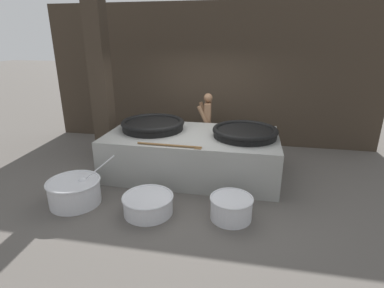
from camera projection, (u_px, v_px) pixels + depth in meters
ground_plane at (192, 173)px, 6.38m from camera, size 60.00×60.00×0.00m
back_wall at (208, 75)px, 7.87m from camera, size 8.70×0.24×3.58m
support_pillar at (101, 82)px, 6.63m from camera, size 0.38×0.38×3.58m
hearth_platform at (192, 154)px, 6.24m from camera, size 3.46×1.81×0.87m
giant_wok_near at (153, 125)px, 6.37m from camera, size 1.34×1.34×0.20m
giant_wok_far at (245, 132)px, 5.89m from camera, size 1.28×1.28×0.18m
stirring_paddle at (172, 145)px, 5.38m from camera, size 1.20×0.10×0.04m
cook at (207, 122)px, 7.18m from camera, size 0.37×0.56×1.51m
prep_bowl_vegetables at (75, 191)px, 5.14m from camera, size 1.07×0.90×0.80m
prep_bowl_meat at (148, 203)px, 4.87m from camera, size 0.84×0.84×0.32m
prep_bowl_extra at (231, 207)px, 4.71m from camera, size 0.69×0.69×0.37m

